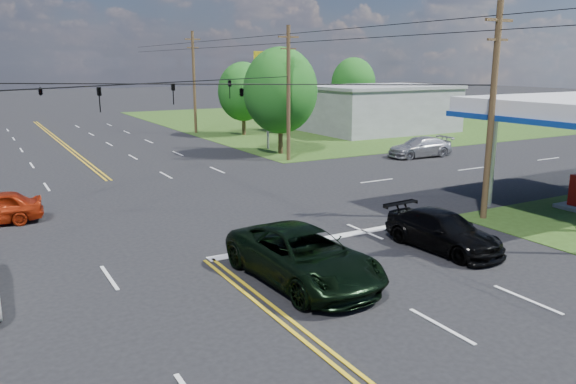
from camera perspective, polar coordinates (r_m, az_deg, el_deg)
ground at (r=27.85m, az=-14.19°, el=-1.84°), size 280.00×280.00×0.00m
grass_ne at (r=71.97m, az=6.27°, el=7.37°), size 46.00×48.00×0.03m
stop_bar at (r=22.75m, az=3.74°, el=-4.80°), size 10.00×0.50×0.02m
retail_ne at (r=59.25m, az=9.20°, el=8.23°), size 14.00×10.00×4.40m
pole_se at (r=26.34m, az=20.00°, el=7.81°), size 1.60×0.28×9.50m
pole_ne at (r=40.40m, az=0.04°, el=10.12°), size 1.60×0.28×9.50m
pole_right_far at (r=57.66m, az=-9.52°, el=11.05°), size 1.60×0.28×10.00m
span_wire_signals at (r=26.99m, az=-14.90°, el=10.56°), size 26.00×18.00×1.13m
power_lines at (r=25.10m, az=-14.02°, el=16.42°), size 26.04×100.00×0.64m
tree_right_a at (r=43.50m, az=-0.78°, el=10.26°), size 5.70×5.70×8.18m
tree_right_b at (r=55.35m, az=-4.57°, el=10.13°), size 4.94×4.94×7.09m
tree_far_r at (r=69.47m, az=6.66°, el=10.92°), size 5.32×5.32×7.63m
pickup_dkgreen at (r=18.20m, az=1.57°, el=-6.51°), size 3.20×6.36×1.72m
suv_black at (r=22.12m, az=15.48°, el=-3.83°), size 2.35×5.05×1.43m
sedan_far at (r=43.56m, az=13.24°, el=4.47°), size 5.27×2.44×1.49m
polesign_ne at (r=46.03m, az=-2.11°, el=11.98°), size 2.10×1.09×7.91m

